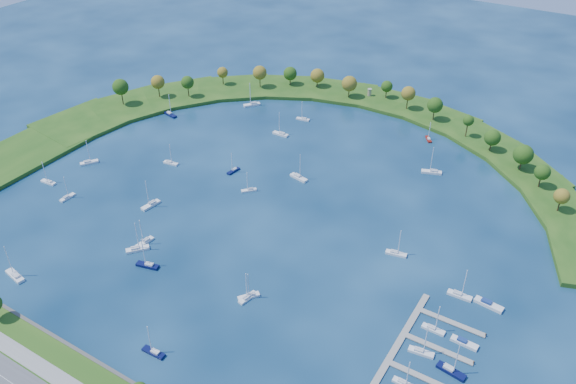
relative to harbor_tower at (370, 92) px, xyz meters
The scene contains 33 objects.
ground 118.30m from the harbor_tower, 85.79° to the right, with size 700.00×700.00×0.00m, color #07213D.
breakwater 78.83m from the harbor_tower, 118.55° to the right, with size 286.74×247.64×2.00m.
breakwater_trees 32.03m from the harbor_tower, 100.83° to the right, with size 238.14×93.90×15.02m.
harbor_tower is the anchor object (origin of this frame).
moored_boat_0 116.55m from the harbor_tower, 92.29° to the right, with size 6.15×6.24×10.06m.
moored_boat_1 140.67m from the harbor_tower, 60.80° to the right, with size 8.41×3.79×11.94m.
moored_boat_2 96.37m from the harbor_tower, 84.63° to the right, with size 9.47×4.39×13.44m.
moored_boat_3 175.60m from the harbor_tower, 78.97° to the right, with size 3.59×7.84×11.13m.
moored_boat_4 152.00m from the harbor_tower, 102.99° to the right, with size 3.78×9.28×13.25m.
moored_boat_5 55.61m from the harbor_tower, 31.72° to the right, with size 5.33×6.64×9.90m.
moored_boat_6 47.87m from the harbor_tower, 113.78° to the right, with size 7.64×3.29×10.87m.
moored_boat_7 67.88m from the harbor_tower, 107.59° to the right, with size 8.69×2.49×12.75m.
moored_boat_8 68.80m from the harbor_tower, 140.78° to the right, with size 8.02×9.15×14.04m.
moored_boat_9 181.16m from the harbor_tower, 118.52° to the right, with size 7.77×2.75×11.20m.
moored_boat_10 174.83m from the harbor_tower, 78.92° to the right, with size 6.42×7.58×11.49m.
moored_boat_11 160.91m from the harbor_tower, 121.44° to the right, with size 6.73×8.40×12.52m.
moored_boat_12 212.87m from the harbor_tower, 102.34° to the right, with size 9.98×4.35×14.19m.
moored_boat_13 127.26m from the harbor_tower, 113.21° to the right, with size 7.70×3.21×10.98m.
moored_boat_14 169.40m from the harbor_tower, 96.34° to the right, with size 3.04×8.23×11.82m.
moored_boat_15 84.07m from the harbor_tower, 44.65° to the right, with size 9.67×5.68×13.73m.
moored_boat_16 108.75m from the harbor_tower, 100.75° to the right, with size 3.02×7.35×10.50m.
moored_boat_17 114.93m from the harbor_tower, 137.52° to the right, with size 9.12×4.39×12.92m.
moored_boat_18 209.11m from the harbor_tower, 83.90° to the right, with size 8.15×2.58×11.86m.
moored_boat_19 178.29m from the harbor_tower, 92.60° to the right, with size 9.16×4.48×12.97m.
moored_boat_20 177.18m from the harbor_tower, 113.08° to the right, with size 2.31×7.43×10.82m.
moored_boat_21 174.06m from the harbor_tower, 95.98° to the right, with size 7.61×8.45×13.10m.
docked_boat_4 200.97m from the harbor_tower, 62.04° to the right, with size 7.27×2.17×10.63m.
docked_boat_6 188.69m from the harbor_tower, 60.05° to the right, with size 8.37×3.34×11.97m.
docked_boat_7 196.02m from the harbor_tower, 57.72° to the right, with size 9.48×3.90×13.53m.
docked_boat_8 179.10m from the harbor_tower, 58.26° to the right, with size 7.77×2.26×11.39m.
docked_boat_9 185.06m from the harbor_tower, 55.56° to the right, with size 8.89×2.84×1.79m.
docked_boat_10 163.81m from the harbor_tower, 53.86° to the right, with size 8.70×2.66×12.70m.
docked_boat_11 169.19m from the harbor_tower, 50.96° to the right, with size 10.29×3.99×2.05m.
Camera 1 is at (114.37, -172.81, 145.51)m, focal length 36.22 mm.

